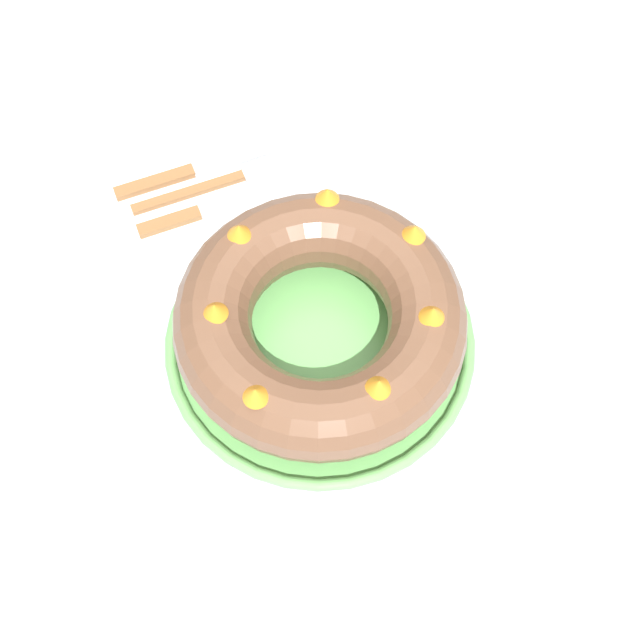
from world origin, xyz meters
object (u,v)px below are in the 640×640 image
(serving_knife, at_px, (191,171))
(cake_knife, at_px, (197,213))
(fork, at_px, (222,182))
(bundt_cake, at_px, (320,320))
(serving_dish, at_px, (320,343))

(serving_knife, distance_m, cake_knife, 0.06)
(fork, bearing_deg, bundt_cake, 6.53)
(serving_dish, bearing_deg, fork, -173.65)
(serving_dish, bearing_deg, cake_knife, -162.23)
(fork, distance_m, serving_knife, 0.04)
(serving_dish, height_order, bundt_cake, bundt_cake)
(serving_dish, bearing_deg, bundt_cake, 135.34)
(fork, relative_size, cake_knife, 1.16)
(bundt_cake, distance_m, serving_knife, 0.28)
(bundt_cake, distance_m, cake_knife, 0.23)
(serving_knife, bearing_deg, bundt_cake, 10.16)
(bundt_cake, relative_size, serving_knife, 1.39)
(serving_dish, bearing_deg, serving_knife, -168.24)
(bundt_cake, xyz_separation_m, cake_knife, (-0.21, -0.07, -0.06))
(fork, bearing_deg, serving_knife, -133.81)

